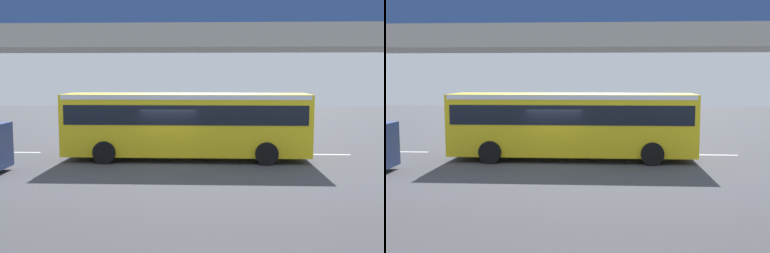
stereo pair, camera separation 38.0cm
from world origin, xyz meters
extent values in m
plane|color=#424247|center=(0.00, 0.00, 0.00)|extent=(80.00, 80.00, 0.00)
cube|color=yellow|center=(-0.74, -0.53, 1.72)|extent=(11.50, 2.55, 2.86)
cube|color=black|center=(-0.74, -0.53, 2.23)|extent=(11.04, 2.59, 0.90)
cube|color=white|center=(-0.74, -0.53, 3.03)|extent=(11.27, 2.58, 0.20)
cube|color=black|center=(5.03, -0.53, 2.06)|extent=(0.04, 2.24, 1.20)
cylinder|color=black|center=(2.94, 0.75, 0.52)|extent=(1.04, 0.30, 1.04)
cylinder|color=black|center=(2.94, -1.80, 0.52)|extent=(1.04, 0.30, 1.04)
cylinder|color=black|center=(-4.42, 0.75, 0.52)|extent=(1.04, 0.30, 1.04)
cylinder|color=black|center=(-4.42, -1.80, 0.52)|extent=(1.04, 0.30, 1.04)
cylinder|color=slate|center=(-5.00, -3.93, 1.40)|extent=(0.08, 0.08, 2.80)
cube|color=blue|center=(-5.00, -3.93, 2.50)|extent=(0.04, 0.60, 0.60)
cube|color=silver|center=(-8.00, -2.18, 0.00)|extent=(2.00, 0.20, 0.01)
cube|color=silver|center=(-4.00, -2.18, 0.00)|extent=(2.00, 0.20, 0.01)
cube|color=silver|center=(0.00, -2.18, 0.00)|extent=(2.00, 0.20, 0.01)
cube|color=silver|center=(4.00, -2.18, 0.00)|extent=(2.00, 0.20, 0.01)
cube|color=silver|center=(8.00, -2.18, 0.00)|extent=(2.00, 0.20, 0.01)
cube|color=#B2ADA5|center=(0.00, 10.42, 4.86)|extent=(30.59, 2.60, 0.50)
cube|color=#3359A5|center=(0.00, 9.17, 5.66)|extent=(30.59, 0.08, 1.10)
camera|label=1|loc=(-1.96, 21.48, 4.03)|focal=43.57mm
camera|label=2|loc=(-2.34, 21.46, 4.03)|focal=43.57mm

